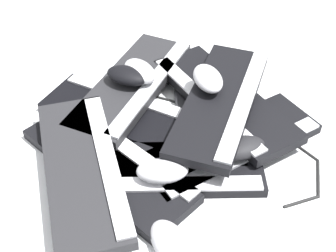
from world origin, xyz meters
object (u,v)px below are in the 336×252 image
at_px(mouse_0, 162,171).
at_px(mouse_3, 208,78).
at_px(mouse_7, 170,242).
at_px(keyboard_0, 163,170).
at_px(keyboard_5, 83,168).
at_px(keyboard_1, 231,145).
at_px(mouse_6, 140,71).
at_px(keyboard_8, 133,84).
at_px(keyboard_6, 223,99).
at_px(mouse_5, 127,76).
at_px(keyboard_3, 128,116).
at_px(keyboard_2, 206,106).
at_px(keyboard_4, 109,163).
at_px(keyboard_7, 222,101).
at_px(mouse_1, 232,60).
at_px(mouse_4, 242,148).

height_order(mouse_0, mouse_3, mouse_3).
bearing_deg(mouse_7, mouse_0, 157.42).
relative_size(keyboard_0, keyboard_5, 1.05).
height_order(keyboard_0, keyboard_1, same).
bearing_deg(mouse_6, mouse_3, -146.03).
bearing_deg(keyboard_5, keyboard_8, 146.44).
relative_size(keyboard_5, mouse_0, 4.03).
distance_m(keyboard_6, mouse_7, 0.43).
height_order(keyboard_8, mouse_5, mouse_5).
height_order(keyboard_3, mouse_7, mouse_7).
relative_size(keyboard_2, mouse_5, 4.22).
bearing_deg(keyboard_1, mouse_7, -44.52).
bearing_deg(mouse_0, keyboard_1, -148.43).
distance_m(mouse_3, mouse_6, 0.19).
bearing_deg(keyboard_0, mouse_6, 175.56).
bearing_deg(keyboard_2, mouse_3, -24.55).
bearing_deg(keyboard_4, keyboard_7, 102.69).
distance_m(keyboard_2, mouse_7, 0.42).
height_order(keyboard_3, keyboard_7, keyboard_7).
bearing_deg(keyboard_1, keyboard_0, -80.07).
relative_size(keyboard_4, keyboard_5, 1.03).
xyz_separation_m(keyboard_3, mouse_7, (0.39, -0.01, 0.01)).
relative_size(keyboard_1, mouse_6, 4.22).
relative_size(keyboard_4, keyboard_6, 0.98).
bearing_deg(keyboard_7, mouse_6, -136.60).
distance_m(keyboard_7, mouse_3, 0.06).
bearing_deg(mouse_6, mouse_7, 156.58).
distance_m(mouse_1, mouse_3, 0.24).
bearing_deg(keyboard_6, mouse_0, -47.66).
bearing_deg(keyboard_3, keyboard_2, 84.12).
distance_m(keyboard_6, mouse_4, 0.18).
distance_m(keyboard_4, keyboard_7, 0.31).
bearing_deg(keyboard_4, keyboard_1, 85.24).
xyz_separation_m(keyboard_5, mouse_0, (0.06, 0.16, 0.01)).
height_order(mouse_0, mouse_7, mouse_0).
bearing_deg(keyboard_2, mouse_0, -39.85).
bearing_deg(mouse_1, keyboard_4, -99.71).
bearing_deg(mouse_7, mouse_5, 164.94).
distance_m(keyboard_5, mouse_7, 0.25).
height_order(keyboard_4, mouse_7, mouse_7).
height_order(keyboard_0, keyboard_4, same).
height_order(keyboard_4, keyboard_8, keyboard_8).
bearing_deg(keyboard_0, mouse_0, -18.06).
height_order(keyboard_2, mouse_4, mouse_4).
bearing_deg(keyboard_4, mouse_4, 75.82).
xyz_separation_m(keyboard_1, mouse_1, (-0.31, 0.13, 0.01)).
bearing_deg(keyboard_2, mouse_6, -126.69).
relative_size(keyboard_0, mouse_4, 4.22).
relative_size(keyboard_3, mouse_3, 3.81).
bearing_deg(keyboard_5, mouse_0, 68.76).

